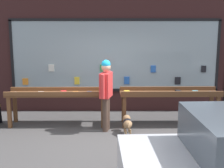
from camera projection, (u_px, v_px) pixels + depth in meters
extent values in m
plane|color=#474444|center=(114.00, 137.00, 7.26)|extent=(40.00, 40.00, 0.00)
cube|color=#331919|center=(114.00, 52.00, 9.29)|extent=(8.78, 0.20, 3.59)
cube|color=#8C9EA8|center=(116.00, 55.00, 9.18)|extent=(6.07, 0.03, 2.07)
cube|color=black|center=(116.00, 20.00, 8.99)|extent=(6.15, 0.06, 0.08)
cube|color=black|center=(116.00, 90.00, 9.37)|extent=(6.15, 0.06, 0.08)
cube|color=black|center=(13.00, 55.00, 9.19)|extent=(0.08, 0.06, 2.07)
cube|color=black|center=(219.00, 55.00, 9.17)|extent=(0.08, 0.06, 2.07)
cube|color=orange|center=(26.00, 81.00, 9.29)|extent=(0.17, 0.03, 0.19)
cube|color=silver|center=(52.00, 68.00, 9.21)|extent=(0.17, 0.03, 0.21)
cube|color=yellow|center=(78.00, 81.00, 9.28)|extent=(0.15, 0.03, 0.22)
cube|color=#338C4C|center=(103.00, 68.00, 9.21)|extent=(0.14, 0.03, 0.21)
cube|color=#2659B2|center=(127.00, 80.00, 9.28)|extent=(0.16, 0.03, 0.22)
cube|color=#2659B2|center=(154.00, 69.00, 9.21)|extent=(0.15, 0.03, 0.21)
cube|color=black|center=(178.00, 81.00, 9.27)|extent=(0.17, 0.03, 0.22)
cube|color=black|center=(204.00, 69.00, 9.21)|extent=(0.14, 0.03, 0.19)
cube|color=brown|center=(10.00, 112.00, 7.89)|extent=(0.09, 0.09, 0.81)
cube|color=brown|center=(104.00, 112.00, 7.92)|extent=(0.09, 0.09, 0.81)
cube|color=brown|center=(16.00, 107.00, 8.38)|extent=(0.09, 0.09, 0.81)
cube|color=brown|center=(104.00, 107.00, 8.40)|extent=(0.09, 0.09, 0.81)
cube|color=brown|center=(58.00, 94.00, 8.07)|extent=(2.58, 0.69, 0.04)
cube|color=brown|center=(56.00, 94.00, 7.76)|extent=(2.57, 0.09, 0.12)
cube|color=brown|center=(60.00, 89.00, 8.35)|extent=(2.57, 0.09, 0.12)
cube|color=silver|center=(15.00, 93.00, 8.06)|extent=(0.18, 0.25, 0.02)
cube|color=#338C4C|center=(28.00, 93.00, 8.02)|extent=(0.15, 0.23, 0.02)
cube|color=silver|center=(41.00, 93.00, 8.08)|extent=(0.17, 0.22, 0.02)
cube|color=black|center=(50.00, 94.00, 7.86)|extent=(0.16, 0.23, 0.03)
cube|color=red|center=(64.00, 91.00, 8.18)|extent=(0.19, 0.21, 0.03)
cube|color=orange|center=(77.00, 92.00, 8.11)|extent=(0.18, 0.23, 0.02)
cube|color=#2659B2|center=(90.00, 92.00, 8.10)|extent=(0.14, 0.22, 0.02)
cube|color=orange|center=(101.00, 93.00, 7.96)|extent=(0.16, 0.24, 0.03)
cube|color=brown|center=(125.00, 112.00, 7.88)|extent=(0.09, 0.09, 0.82)
cube|color=brown|center=(218.00, 112.00, 7.90)|extent=(0.09, 0.09, 0.82)
cube|color=brown|center=(124.00, 107.00, 8.37)|extent=(0.09, 0.09, 0.82)
cube|color=brown|center=(212.00, 107.00, 8.40)|extent=(0.09, 0.09, 0.82)
cube|color=brown|center=(170.00, 94.00, 8.06)|extent=(2.58, 0.70, 0.04)
cube|color=brown|center=(173.00, 94.00, 7.75)|extent=(2.57, 0.09, 0.12)
cube|color=brown|center=(168.00, 89.00, 8.34)|extent=(2.57, 0.09, 0.12)
cube|color=yellow|center=(128.00, 92.00, 8.14)|extent=(0.16, 0.22, 0.03)
cube|color=silver|center=(144.00, 93.00, 8.03)|extent=(0.18, 0.23, 0.02)
cube|color=#338C4C|center=(162.00, 93.00, 7.98)|extent=(0.19, 0.25, 0.02)
cube|color=black|center=(179.00, 91.00, 8.18)|extent=(0.15, 0.24, 0.03)
cube|color=#5999A5|center=(196.00, 91.00, 8.15)|extent=(0.17, 0.22, 0.02)
cube|color=#2659B2|center=(213.00, 92.00, 8.09)|extent=(0.15, 0.21, 0.02)
cylinder|color=#4C382D|center=(106.00, 115.00, 7.61)|extent=(0.14, 0.14, 0.85)
cylinder|color=#4C382D|center=(108.00, 113.00, 7.77)|extent=(0.14, 0.14, 0.85)
cube|color=red|center=(107.00, 85.00, 7.56)|extent=(0.33, 0.52, 0.60)
cylinder|color=red|center=(103.00, 87.00, 7.27)|extent=(0.09, 0.09, 0.57)
cylinder|color=red|center=(110.00, 82.00, 7.84)|extent=(0.09, 0.09, 0.57)
sphere|color=tan|center=(107.00, 67.00, 7.48)|extent=(0.23, 0.23, 0.23)
sphere|color=#19A5E0|center=(107.00, 64.00, 7.46)|extent=(0.22, 0.22, 0.22)
ellipsoid|color=#99724C|center=(128.00, 123.00, 7.45)|extent=(0.24, 0.42, 0.22)
ellipsoid|color=black|center=(128.00, 123.00, 7.45)|extent=(0.24, 0.26, 0.23)
sphere|color=#99724C|center=(127.00, 119.00, 7.68)|extent=(0.20, 0.20, 0.20)
cylinder|color=#99724C|center=(129.00, 125.00, 7.22)|extent=(0.04, 0.09, 0.12)
cylinder|color=#99724C|center=(130.00, 129.00, 7.61)|extent=(0.04, 0.04, 0.15)
cylinder|color=#99724C|center=(125.00, 129.00, 7.61)|extent=(0.04, 0.04, 0.15)
cylinder|color=#99724C|center=(131.00, 133.00, 7.37)|extent=(0.04, 0.04, 0.15)
cylinder|color=#99724C|center=(126.00, 133.00, 7.37)|extent=(0.04, 0.04, 0.15)
cylinder|color=black|center=(162.00, 166.00, 5.14)|extent=(0.61, 0.21, 0.60)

